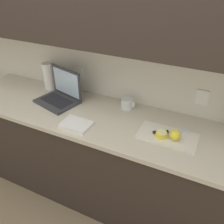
{
  "coord_description": "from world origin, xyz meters",
  "views": [
    {
      "loc": [
        0.77,
        -1.36,
        1.95
      ],
      "look_at": [
        0.13,
        -0.01,
        0.99
      ],
      "focal_mm": 38.0,
      "sensor_mm": 36.0,
      "label": 1
    }
  ],
  "objects_px": {
    "lemon_whole_beside": "(175,135)",
    "measuring_cup": "(127,103)",
    "knife": "(165,132)",
    "cutting_board": "(168,136)",
    "paper_towel_roll": "(49,76)",
    "lemon_half_cut": "(161,134)",
    "laptop": "(61,94)"
  },
  "relations": [
    {
      "from": "lemon_whole_beside",
      "to": "measuring_cup",
      "type": "xyz_separation_m",
      "value": [
        -0.46,
        0.25,
        -0.0
      ]
    },
    {
      "from": "knife",
      "to": "measuring_cup",
      "type": "bearing_deg",
      "value": 120.96
    },
    {
      "from": "knife",
      "to": "cutting_board",
      "type": "bearing_deg",
      "value": -72.93
    },
    {
      "from": "cutting_board",
      "to": "paper_towel_roll",
      "type": "bearing_deg",
      "value": 168.09
    },
    {
      "from": "paper_towel_roll",
      "to": "lemon_whole_beside",
      "type": "bearing_deg",
      "value": -12.34
    },
    {
      "from": "lemon_whole_beside",
      "to": "paper_towel_roll",
      "type": "distance_m",
      "value": 1.29
    },
    {
      "from": "lemon_half_cut",
      "to": "measuring_cup",
      "type": "relative_size",
      "value": 0.66
    },
    {
      "from": "lemon_whole_beside",
      "to": "laptop",
      "type": "bearing_deg",
      "value": 173.2
    },
    {
      "from": "lemon_whole_beside",
      "to": "paper_towel_roll",
      "type": "bearing_deg",
      "value": 167.66
    },
    {
      "from": "knife",
      "to": "lemon_half_cut",
      "type": "relative_size",
      "value": 3.2
    },
    {
      "from": "laptop",
      "to": "cutting_board",
      "type": "relative_size",
      "value": 0.98
    },
    {
      "from": "cutting_board",
      "to": "lemon_whole_beside",
      "type": "distance_m",
      "value": 0.07
    },
    {
      "from": "laptop",
      "to": "measuring_cup",
      "type": "xyz_separation_m",
      "value": [
        0.57,
        0.13,
        -0.02
      ]
    },
    {
      "from": "cutting_board",
      "to": "knife",
      "type": "bearing_deg",
      "value": 137.68
    },
    {
      "from": "measuring_cup",
      "to": "cutting_board",
      "type": "bearing_deg",
      "value": -29.42
    },
    {
      "from": "cutting_board",
      "to": "lemon_half_cut",
      "type": "height_order",
      "value": "lemon_half_cut"
    },
    {
      "from": "cutting_board",
      "to": "lemon_half_cut",
      "type": "distance_m",
      "value": 0.06
    },
    {
      "from": "cutting_board",
      "to": "knife",
      "type": "xyz_separation_m",
      "value": [
        -0.02,
        0.02,
        0.01
      ]
    },
    {
      "from": "laptop",
      "to": "paper_towel_roll",
      "type": "xyz_separation_m",
      "value": [
        -0.24,
        0.15,
        0.06
      ]
    },
    {
      "from": "laptop",
      "to": "lemon_half_cut",
      "type": "relative_size",
      "value": 5.19
    },
    {
      "from": "laptop",
      "to": "knife",
      "type": "xyz_separation_m",
      "value": [
        0.94,
        -0.08,
        -0.05
      ]
    },
    {
      "from": "laptop",
      "to": "measuring_cup",
      "type": "height_order",
      "value": "laptop"
    },
    {
      "from": "measuring_cup",
      "to": "paper_towel_roll",
      "type": "distance_m",
      "value": 0.81
    },
    {
      "from": "laptop",
      "to": "cutting_board",
      "type": "xyz_separation_m",
      "value": [
        0.97,
        -0.1,
        -0.06
      ]
    },
    {
      "from": "laptop",
      "to": "knife",
      "type": "bearing_deg",
      "value": 9.63
    },
    {
      "from": "laptop",
      "to": "lemon_whole_beside",
      "type": "distance_m",
      "value": 1.03
    },
    {
      "from": "laptop",
      "to": "paper_towel_roll",
      "type": "distance_m",
      "value": 0.29
    },
    {
      "from": "paper_towel_roll",
      "to": "knife",
      "type": "bearing_deg",
      "value": -11.11
    },
    {
      "from": "cutting_board",
      "to": "paper_towel_roll",
      "type": "height_order",
      "value": "paper_towel_roll"
    },
    {
      "from": "laptop",
      "to": "lemon_half_cut",
      "type": "height_order",
      "value": "laptop"
    },
    {
      "from": "lemon_half_cut",
      "to": "measuring_cup",
      "type": "height_order",
      "value": "measuring_cup"
    },
    {
      "from": "cutting_board",
      "to": "measuring_cup",
      "type": "bearing_deg",
      "value": 150.58
    }
  ]
}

